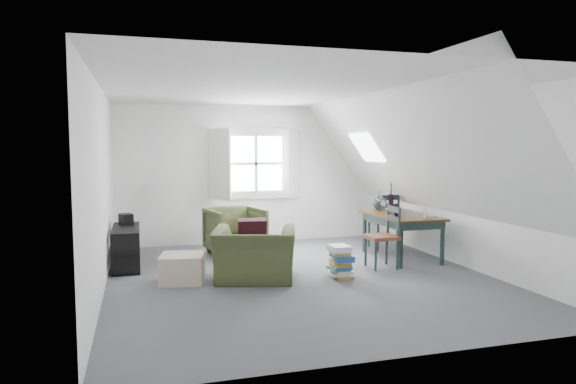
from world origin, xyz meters
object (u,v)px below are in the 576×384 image
object	(u,v)px
armchair_far	(235,254)
media_shelf	(126,250)
dining_chair_far	(384,220)
armchair_near	(255,280)
dining_chair_near	(384,236)
magazine_stack	(341,262)
dining_table	(401,220)
ottoman	(182,268)

from	to	relation	value
armchair_far	media_shelf	world-z (taller)	media_shelf
armchair_far	dining_chair_far	distance (m)	2.61
armchair_near	dining_chair_near	xyz separation A→B (m)	(1.96, 0.17, 0.47)
magazine_stack	dining_chair_near	bearing A→B (deg)	24.13
armchair_near	dining_table	xyz separation A→B (m)	(2.52, 0.68, 0.60)
armchair_near	magazine_stack	bearing A→B (deg)	-173.38
dining_chair_near	magazine_stack	distance (m)	0.93
armchair_near	magazine_stack	world-z (taller)	magazine_stack
armchair_far	dining_chair_near	world-z (taller)	dining_chair_near
armchair_far	magazine_stack	world-z (taller)	magazine_stack
ottoman	dining_chair_near	distance (m)	2.90
magazine_stack	media_shelf	bearing A→B (deg)	153.01
armchair_near	media_shelf	xyz separation A→B (m)	(-1.64, 1.22, 0.26)
media_shelf	magazine_stack	size ratio (longest dim) A/B	2.62
ottoman	dining_table	size ratio (longest dim) A/B	0.39
armchair_near	magazine_stack	size ratio (longest dim) A/B	2.43
armchair_far	dining_chair_far	size ratio (longest dim) A/B	0.89
armchair_near	dining_chair_near	distance (m)	2.02
armchair_near	dining_chair_far	xyz separation A→B (m)	(2.59, 1.41, 0.50)
armchair_near	armchair_far	world-z (taller)	armchair_far
ottoman	dining_chair_near	bearing A→B (deg)	-0.15
media_shelf	dining_chair_near	bearing A→B (deg)	-12.71
armchair_near	dining_chair_far	size ratio (longest dim) A/B	1.11
dining_chair_far	magazine_stack	world-z (taller)	dining_chair_far
armchair_near	ottoman	size ratio (longest dim) A/B	1.95
armchair_near	magazine_stack	xyz separation A→B (m)	(1.14, -0.20, 0.22)
armchair_near	media_shelf	distance (m)	2.06
media_shelf	magazine_stack	bearing A→B (deg)	-23.45
ottoman	media_shelf	xyz separation A→B (m)	(-0.71, 1.04, 0.08)
dining_chair_far	armchair_near	bearing A→B (deg)	26.23
armchair_near	dining_chair_near	bearing A→B (deg)	-158.67
dining_table	dining_chair_far	bearing A→B (deg)	84.96
armchair_near	media_shelf	size ratio (longest dim) A/B	0.93
dining_table	magazine_stack	world-z (taller)	dining_table
dining_table	dining_chair_near	distance (m)	0.77
dining_chair_near	ottoman	bearing A→B (deg)	-103.58
media_shelf	dining_table	bearing A→B (deg)	-3.86
dining_chair_near	dining_table	bearing A→B (deg)	118.78
armchair_far	ottoman	xyz separation A→B (m)	(-0.97, -1.49, 0.18)
armchair_near	ottoman	xyz separation A→B (m)	(-0.92, 0.18, 0.18)
ottoman	dining_chair_far	xyz separation A→B (m)	(3.52, 1.23, 0.32)
armchair_near	armchair_far	size ratio (longest dim) A/B	1.24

